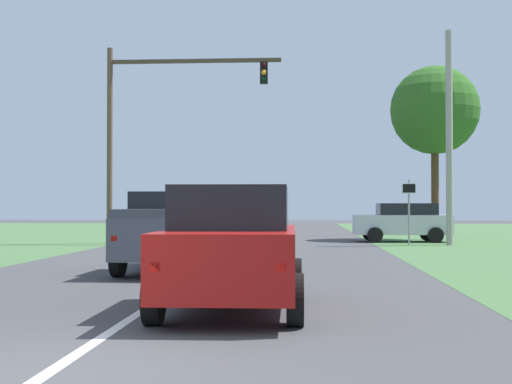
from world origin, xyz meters
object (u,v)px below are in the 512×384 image
Objects in this scene: keep_moving_sign at (409,203)px; red_suv_near at (233,246)px; oak_tree_right at (435,111)px; utility_pole_right at (449,137)px; pickup_truck_lead at (173,231)px; crossing_suv_far at (403,221)px; traffic_light at (152,115)px.

red_suv_near is at bearing -105.98° from keep_moving_sign.
oak_tree_right is 5.04m from utility_pole_right.
pickup_truck_lead is 14.79m from keep_moving_sign.
utility_pole_right is (1.56, -2.52, 3.51)m from crossing_suv_far.
utility_pole_right is (7.09, 18.88, 3.42)m from red_suv_near.
red_suv_near is 0.53× the size of traffic_light.
utility_pole_right is at bearing -0.81° from traffic_light.
oak_tree_right is (9.46, 17.15, 5.14)m from pickup_truck_lead.
crossing_suv_far is at bearing 88.69° from keep_moving_sign.
utility_pole_right reaches higher than red_suv_near.
utility_pole_right is at bearing -9.42° from keep_moving_sign.
pickup_truck_lead is 1.88× the size of keep_moving_sign.
oak_tree_right is at bearing 67.21° from keep_moving_sign.
oak_tree_right is at bearing 86.77° from utility_pole_right.
red_suv_near is at bearing -74.40° from traffic_light.
keep_moving_sign is (10.80, 0.09, -3.76)m from traffic_light.
traffic_light is at bearing -160.23° from oak_tree_right.
traffic_light reaches higher than crossing_suv_far.
traffic_light is (-3.21, 12.59, 4.47)m from pickup_truck_lead.
red_suv_near reaches higher than crossing_suv_far.
keep_moving_sign is 2.40m from crossing_suv_far.
utility_pole_right reaches higher than pickup_truck_lead.
oak_tree_right is 0.94× the size of utility_pole_right.
red_suv_near is 20.46m from utility_pole_right.
traffic_light is at bearing -179.52° from keep_moving_sign.
pickup_truck_lead is at bearing -120.90° from keep_moving_sign.
keep_moving_sign is 0.32× the size of oak_tree_right.
pickup_truck_lead reaches higher than red_suv_near.
pickup_truck_lead is 0.57× the size of utility_pole_right.
pickup_truck_lead is 15.82m from utility_pole_right.
keep_moving_sign is 0.30× the size of utility_pole_right.
utility_pole_right is at bearing 53.46° from pickup_truck_lead.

